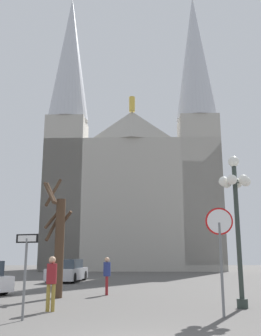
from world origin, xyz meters
name	(u,v)px	position (x,y,z in m)	size (l,w,h in m)	color
cathedral	(133,177)	(1.01, 37.88, 10.97)	(20.65, 11.32, 35.24)	#ADA89E
stop_sign	(220,239)	(2.58, 3.99, 2.17)	(0.79, 0.18, 3.08)	slate
one_way_arrow_sign	(26,264)	(-2.94, 3.58, 1.47)	(0.68, 0.32, 2.28)	slate
street_lamp	(236,202)	(3.68, 5.82, 3.51)	(1.13, 1.03, 5.15)	#2D3833
bare_tree	(58,239)	(-2.97, 9.05, 2.37)	(1.37, 1.57, 5.05)	#473323
parked_car_near_silver	(67,271)	(-3.85, 18.61, 0.67)	(2.33, 4.52, 1.43)	#B7B7BC
pedestrian_walking	(107,272)	(-0.94, 10.12, 0.97)	(0.32, 0.32, 1.61)	maroon
pedestrian_standing	(51,278)	(-2.50, 5.22, 1.00)	(0.32, 0.32, 1.66)	olive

